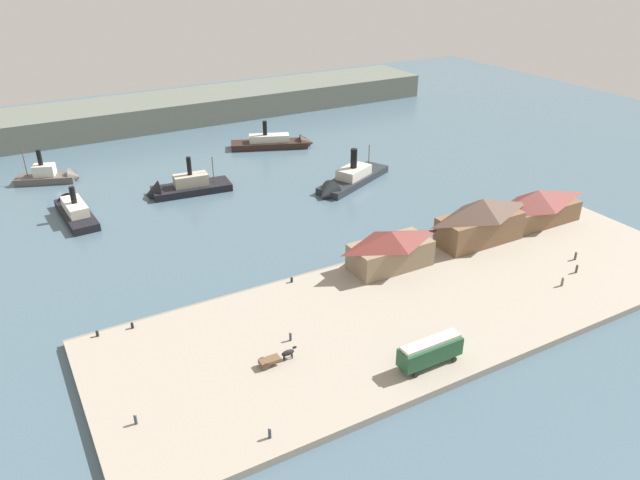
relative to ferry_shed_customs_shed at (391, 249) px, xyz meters
The scene contains 23 objects.
ground_plane 10.33m from the ferry_shed_customs_shed, 97.74° to the left, with size 320.00×320.00×0.00m, color #476070.
quay_promenade 13.67m from the ferry_shed_customs_shed, 95.44° to the right, with size 110.00×36.00×1.20m, color #9E9384.
seawall_edge 7.07m from the ferry_shed_customs_shed, 102.71° to the left, with size 110.00×0.80×1.00m, color gray.
ferry_shed_customs_shed is the anchor object (origin of this frame).
ferry_shed_central_terminal 21.28m from the ferry_shed_customs_shed, ahead, with size 17.72×7.37×9.20m.
ferry_shed_west_terminal 37.26m from the ferry_shed_customs_shed, ahead, with size 20.58×7.42×7.62m.
street_tram 28.65m from the ferry_shed_customs_shed, 114.06° to the right, with size 9.76×2.96×4.13m.
horse_cart 34.15m from the ferry_shed_customs_shed, 153.51° to the right, with size 5.83×1.62×1.87m.
pedestrian_near_east_shed 28.78m from the ferry_shed_customs_shed, 156.57° to the right, with size 0.38×0.38×1.53m.
pedestrian_at_waters_edge 46.68m from the ferry_shed_customs_shed, 143.39° to the right, with size 0.40×0.40×1.61m.
pedestrian_near_west_shed 35.41m from the ferry_shed_customs_shed, 25.14° to the right, with size 0.43×0.43×1.73m.
pedestrian_standing_center 53.96m from the ferry_shed_customs_shed, 161.12° to the right, with size 0.39×0.39×1.57m.
pedestrian_walking_west 33.74m from the ferry_shed_customs_shed, 33.30° to the right, with size 0.43×0.43×1.73m.
pedestrian_walking_east 30.24m from the ferry_shed_customs_shed, 42.60° to the right, with size 0.43×0.43×1.73m.
mooring_post_center_west 18.97m from the ferry_shed_customs_shed, 168.15° to the left, with size 0.44×0.44×0.90m, color black.
mooring_post_west 46.48m from the ferry_shed_customs_shed, behind, with size 0.44×0.44×0.90m, color black.
mooring_post_center_east 51.65m from the ferry_shed_customs_shed, behind, with size 0.44×0.44×0.90m, color black.
ferry_approaching_west 78.06m from the ferry_shed_customs_shed, 79.26° to the left, with size 24.57×14.19×9.76m.
ferry_near_quay 43.12m from the ferry_shed_customs_shed, 68.99° to the left, with size 26.12×16.69×11.01m.
ferry_approaching_east 60.15m from the ferry_shed_customs_shed, 111.32° to the left, with size 20.90×8.81×11.13m.
ferry_mid_harbor 72.44m from the ferry_shed_customs_shed, 129.84° to the left, with size 6.67×20.74×9.18m.
ferry_moored_east 92.74m from the ferry_shed_customs_shed, 120.78° to the left, with size 16.15×10.18×10.19m.
far_headland 119.07m from the ferry_shed_customs_shed, 90.59° to the left, with size 180.00×24.00×8.00m, color #60665B.
Camera 1 is at (-57.72, -87.51, 55.81)m, focal length 33.94 mm.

